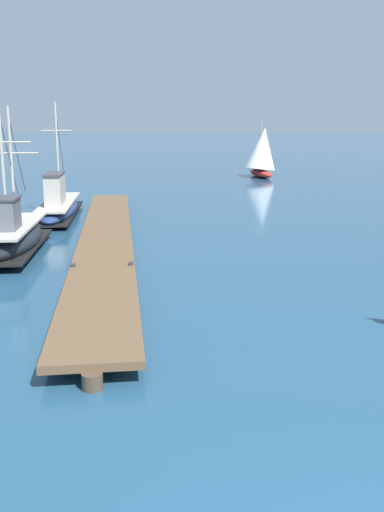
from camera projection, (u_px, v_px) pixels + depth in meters
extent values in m
cube|color=brown|center=(106.00, 237.00, 20.29)|extent=(3.38, 22.34, 0.16)
cylinder|color=#4C3D2D|center=(92.00, 381.00, 9.59)|extent=(0.36, 0.36, 0.29)
cylinder|color=#4C3D2D|center=(102.00, 287.00, 14.96)|extent=(0.36, 0.36, 0.29)
cylinder|color=#4C3D2D|center=(106.00, 243.00, 20.34)|extent=(0.36, 0.36, 0.29)
cylinder|color=#4C3D2D|center=(109.00, 217.00, 25.71)|extent=(0.36, 0.36, 0.29)
cylinder|color=#4C3D2D|center=(110.00, 201.00, 31.09)|extent=(0.36, 0.36, 0.29)
cube|color=#333338|center=(73.00, 265.00, 15.86)|extent=(0.13, 0.21, 0.08)
cube|color=#333338|center=(131.00, 263.00, 16.05)|extent=(0.13, 0.21, 0.08)
ellipsoid|color=black|center=(6.00, 239.00, 19.20)|extent=(2.30, 5.73, 1.01)
cube|color=#B2AD9E|center=(5.00, 226.00, 19.10)|extent=(2.03, 5.16, 0.08)
cube|color=black|center=(7.00, 246.00, 19.26)|extent=(2.32, 5.62, 0.08)
cylinder|color=#B2ADA3|center=(3.00, 166.00, 18.92)|extent=(0.11, 0.11, 3.84)
cylinder|color=#B2ADA3|center=(1.00, 142.00, 18.74)|extent=(1.93, 0.11, 0.06)
cylinder|color=#333338|center=(9.00, 158.00, 19.88)|extent=(0.08, 2.00, 2.85)
cylinder|color=#B2ADA3|center=(11.00, 163.00, 20.15)|extent=(0.11, 0.11, 3.87)
cylinder|color=#B2ADA3|center=(11.00, 153.00, 20.07)|extent=(1.93, 0.11, 0.06)
cylinder|color=#333338|center=(17.00, 155.00, 21.12)|extent=(0.08, 2.02, 2.87)
ellipsoid|color=navy|center=(59.00, 209.00, 26.61)|extent=(1.87, 7.49, 0.75)
cube|color=#B2AD9E|center=(59.00, 202.00, 26.53)|extent=(1.66, 6.74, 0.08)
cube|color=black|center=(60.00, 213.00, 26.65)|extent=(1.88, 7.34, 0.08)
cube|color=#B7B2A8|center=(55.00, 190.00, 25.29)|extent=(0.80, 1.99, 1.33)
cube|color=#3D3D42|center=(54.00, 174.00, 25.13)|extent=(0.86, 2.15, 0.06)
cylinder|color=#B2ADA3|center=(57.00, 152.00, 26.37)|extent=(0.11, 0.11, 4.47)
cylinder|color=#B2ADA3|center=(56.00, 131.00, 26.14)|extent=(1.37, 0.13, 0.06)
cylinder|color=#333338|center=(60.00, 146.00, 27.48)|extent=(0.13, 2.32, 3.31)
ellipsoid|color=#AD2823|center=(261.00, 173.00, 45.56)|extent=(1.64, 4.87, 0.60)
cylinder|color=#B2ADA3|center=(261.00, 146.00, 45.16)|extent=(0.08, 0.08, 3.72)
cone|color=silver|center=(262.00, 148.00, 44.86)|extent=(2.96, 2.68, 3.39)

